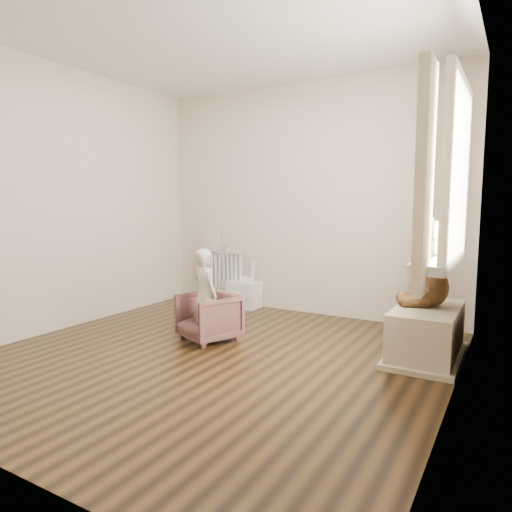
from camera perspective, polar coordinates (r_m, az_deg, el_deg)
The scene contains 18 objects.
floor at distance 3.86m, azimuth -5.41°, elevation -12.44°, with size 3.60×3.60×0.01m, color black.
ceiling at distance 3.88m, azimuth -5.88°, elevation 26.80°, with size 3.60×3.60×0.01m, color white.
back_wall at distance 5.22m, azimuth 6.05°, elevation 7.07°, with size 3.60×0.02×2.60m, color beige.
left_wall at distance 4.92m, azimuth -23.06°, elevation 6.60°, with size 0.02×3.60×2.60m, color beige.
right_wall at distance 2.98m, azimuth 23.98°, elevation 6.83°, with size 0.02×3.60×2.60m, color beige.
window at distance 3.29m, azimuth 23.98°, elevation 9.38°, with size 0.03×0.90×1.10m, color white.
window_sill at distance 3.32m, azimuth 21.96°, elevation -0.60°, with size 0.22×1.10×0.06m, color silver.
curtain_left at distance 2.74m, azimuth 20.30°, elevation 8.94°, with size 0.06×0.26×1.30m, color beige.
curtain_right at distance 3.87m, azimuth 23.22°, elevation 8.04°, with size 0.06×0.26×1.30m, color beige.
radiator at distance 5.69m, azimuth -4.28°, elevation -2.14°, with size 0.64×0.12×0.68m, color silver.
paper_doll at distance 5.72m, azimuth -5.37°, elevation 2.26°, with size 0.18×0.02×0.29m, color beige.
tin_a at distance 5.60m, azimuth -3.57°, elevation 0.96°, with size 0.09×0.09×0.05m, color #A59E8C.
toy_vanity at distance 5.50m, azimuth -1.51°, elevation -3.64°, with size 0.37×0.26×0.58m, color silver.
armchair at distance 4.24m, azimuth -5.93°, elevation -7.60°, with size 0.47×0.48×0.44m, color #4F2E2C.
child at distance 4.15m, azimuth -6.38°, elevation -4.82°, with size 0.30×0.20×0.83m, color beige.
toy_bench at distance 4.02m, azimuth 20.54°, elevation -9.09°, with size 0.47×0.90×0.42m, color beige.
teddy_bear at distance 3.96m, azimuth 20.83°, elevation -2.35°, with size 0.40×0.31×0.50m, color #392411, non-canonical shape.
plush_cat at distance 3.33m, azimuth 21.95°, elevation 1.68°, with size 0.18×0.29×0.25m, color #656156, non-canonical shape.
Camera 1 is at (2.12, -2.96, 1.26)m, focal length 32.00 mm.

